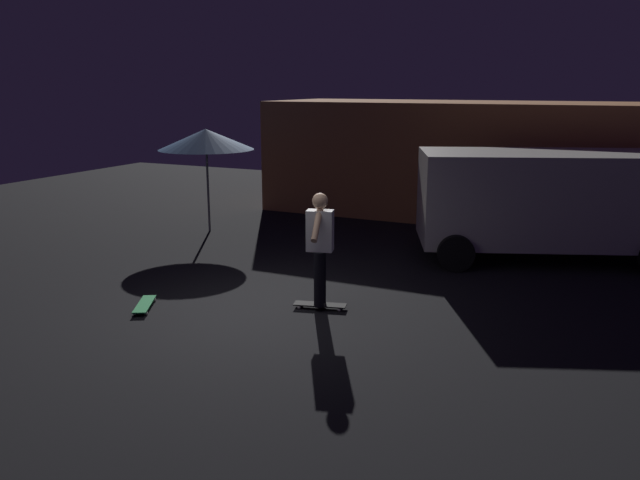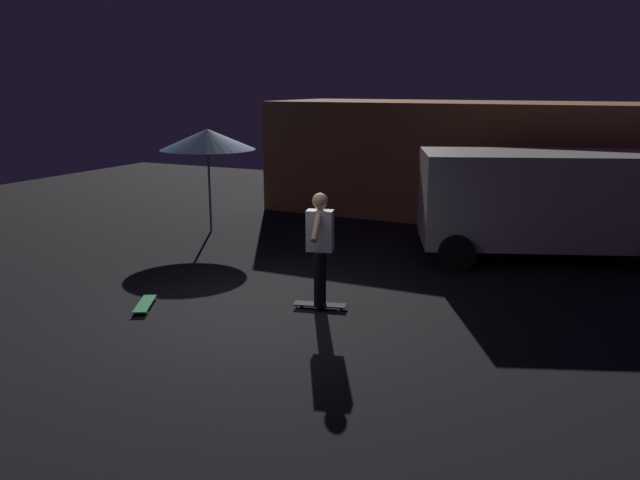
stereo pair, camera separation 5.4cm
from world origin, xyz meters
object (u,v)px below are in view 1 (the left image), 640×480
skateboard_spare (145,304)px  skater (320,241)px  patio_umbrella (206,139)px  skateboard_ridden (320,305)px  parked_van (545,199)px

skateboard_spare → skater: size_ratio=0.47×
patio_umbrella → skater: bearing=-38.9°
skateboard_spare → skateboard_ridden: bearing=24.7°
patio_umbrella → skateboard_spare: bearing=-66.0°
skateboard_spare → patio_umbrella: bearing=114.0°
skateboard_ridden → skateboard_spare: same height
patio_umbrella → skateboard_spare: 5.53m
patio_umbrella → parked_van: bearing=6.1°
skater → skateboard_ridden: bearing=135.0°
skateboard_spare → parked_van: bearing=47.6°
skateboard_ridden → skater: size_ratio=0.48×
patio_umbrella → skateboard_spare: patio_umbrella is taller
skateboard_ridden → skateboard_spare: bearing=-155.3°
parked_van → skateboard_spare: size_ratio=6.37×
skateboard_spare → skater: (2.38, 1.10, 0.98)m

